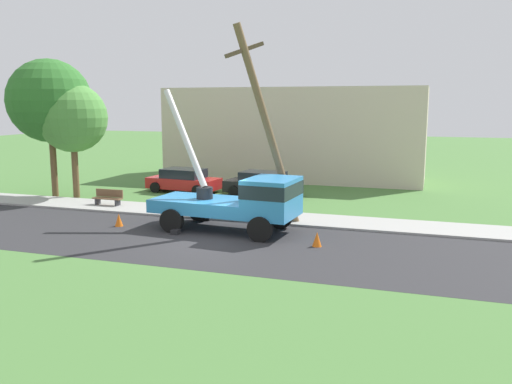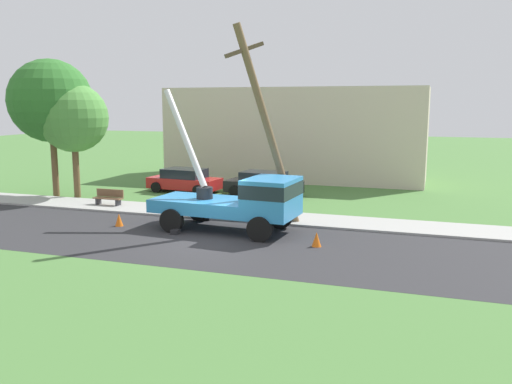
% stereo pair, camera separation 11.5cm
% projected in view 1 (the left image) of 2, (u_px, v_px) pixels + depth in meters
% --- Properties ---
extents(ground_plane, '(120.00, 120.00, 0.00)m').
position_uv_depth(ground_plane, '(287.00, 193.00, 32.09)').
color(ground_plane, '#477538').
extents(road_asphalt, '(80.00, 7.06, 0.01)m').
position_uv_depth(road_asphalt, '(208.00, 241.00, 20.85)').
color(road_asphalt, '#2B2B2D').
rests_on(road_asphalt, ground).
extents(sidewalk_strip, '(80.00, 2.56, 0.10)m').
position_uv_depth(sidewalk_strip, '(249.00, 216.00, 25.35)').
color(sidewalk_strip, '#9E9E99').
rests_on(sidewalk_strip, ground).
extents(utility_truck, '(6.74, 3.22, 5.98)m').
position_uv_depth(utility_truck, '(243.00, 199.00, 22.15)').
color(utility_truck, '#2D84C6').
rests_on(utility_truck, ground).
extents(leaning_utility_pole, '(2.65, 2.83, 8.60)m').
position_uv_depth(leaning_utility_pole, '(267.00, 126.00, 22.55)').
color(leaning_utility_pole, brown).
rests_on(leaning_utility_pole, ground).
extents(traffic_cone_ahead, '(0.36, 0.36, 0.56)m').
position_uv_depth(traffic_cone_ahead, '(317.00, 239.00, 20.06)').
color(traffic_cone_ahead, orange).
rests_on(traffic_cone_ahead, ground).
extents(traffic_cone_behind, '(0.36, 0.36, 0.56)m').
position_uv_depth(traffic_cone_behind, '(119.00, 220.00, 23.36)').
color(traffic_cone_behind, orange).
rests_on(traffic_cone_behind, ground).
extents(parked_sedan_red, '(4.55, 2.29, 1.42)m').
position_uv_depth(parked_sedan_red, '(184.00, 180.00, 32.33)').
color(parked_sedan_red, '#B21E1E').
rests_on(parked_sedan_red, ground).
extents(parked_sedan_black, '(4.54, 2.27, 1.42)m').
position_uv_depth(parked_sedan_black, '(263.00, 184.00, 30.93)').
color(parked_sedan_black, black).
rests_on(parked_sedan_black, ground).
extents(park_bench, '(1.60, 0.45, 0.90)m').
position_uv_depth(park_bench, '(108.00, 198.00, 27.75)').
color(park_bench, brown).
rests_on(park_bench, ground).
extents(roadside_tree_near, '(4.67, 4.67, 7.81)m').
position_uv_depth(roadside_tree_near, '(50.00, 101.00, 29.99)').
color(roadside_tree_near, brown).
rests_on(roadside_tree_near, ground).
extents(roadside_tree_far, '(3.87, 3.87, 6.48)m').
position_uv_depth(roadside_tree_far, '(72.00, 118.00, 29.81)').
color(roadside_tree_far, brown).
rests_on(roadside_tree_far, ground).
extents(lowrise_building_backdrop, '(18.00, 6.00, 6.40)m').
position_uv_depth(lowrise_building_backdrop, '(295.00, 133.00, 38.03)').
color(lowrise_building_backdrop, beige).
rests_on(lowrise_building_backdrop, ground).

